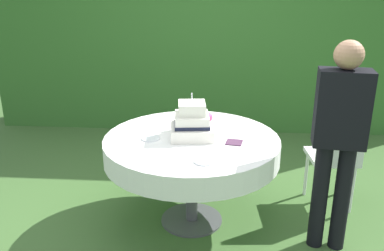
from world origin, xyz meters
name	(u,v)px	position (x,y,z in m)	size (l,w,h in m)	color
ground_plane	(192,220)	(0.00, 0.00, 0.00)	(20.00, 20.00, 0.00)	#3D602D
foliage_hedge	(206,27)	(0.00, 2.46, 1.37)	(5.64, 0.49, 2.74)	#336628
cake_table	(192,149)	(0.00, 0.00, 0.68)	(1.42, 1.42, 0.77)	#4C4C51
wedding_cake	(193,123)	(0.01, 0.03, 0.89)	(0.37, 0.37, 0.36)	white
serving_plate_near	(204,161)	(0.12, -0.46, 0.78)	(0.14, 0.14, 0.01)	white
serving_plate_far	(151,138)	(-0.33, -0.05, 0.78)	(0.15, 0.15, 0.01)	white
serving_plate_left	(216,124)	(0.19, 0.32, 0.78)	(0.11, 0.11, 0.01)	white
napkin_stack	(234,142)	(0.34, -0.08, 0.78)	(0.12, 0.12, 0.01)	#4C2D47
garden_chair	(335,153)	(1.23, 0.31, 0.54)	(0.43, 0.43, 0.89)	white
standing_person	(339,135)	(1.07, -0.27, 0.93)	(0.38, 0.24, 1.60)	black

